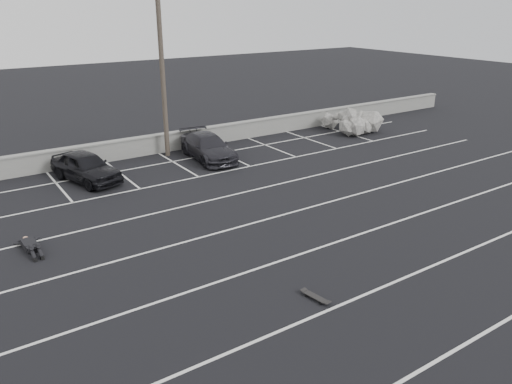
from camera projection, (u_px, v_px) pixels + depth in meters
ground at (297, 255)px, 16.75m from camera, size 120.00×120.00×0.00m
seawall at (140, 146)px, 27.42m from camera, size 50.00×0.45×1.06m
stall_lines at (228, 213)px, 20.13m from camera, size 36.00×20.05×0.01m
car_left at (86, 167)px, 23.48m from camera, size 2.76×4.44×1.41m
car_right at (208, 147)px, 26.82m from camera, size 2.27×4.73×1.33m
utility_pole at (162, 66)px, 25.93m from camera, size 1.28×0.26×9.59m
trash_bin at (187, 144)px, 28.08m from camera, size 0.66×0.66×0.97m
riprap_pile at (357, 123)px, 32.64m from camera, size 3.95×3.87×1.33m
person at (29, 241)px, 17.21m from camera, size 1.18×2.43×0.47m
skateboard at (315, 297)px, 14.24m from camera, size 0.34×0.85×0.10m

